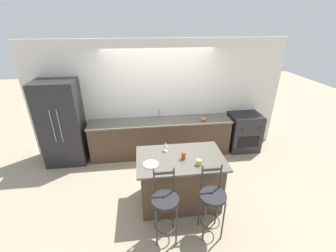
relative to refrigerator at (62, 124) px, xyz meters
name	(u,v)px	position (x,y,z in m)	size (l,w,h in m)	color
ground_plane	(163,161)	(2.20, -0.32, -0.97)	(18.00, 18.00, 0.00)	tan
wall_back	(159,98)	(2.20, 0.35, 0.38)	(6.00, 0.07, 2.70)	silver
back_counter	(161,137)	(2.20, 0.05, -0.52)	(3.36, 0.65, 0.89)	#4C3828
sink_faucet	(160,112)	(2.20, 0.24, 0.07)	(0.02, 0.13, 0.22)	#ADAFB5
kitchen_island	(180,180)	(2.38, -1.64, -0.49)	(1.49, 0.94, 0.94)	#4C3828
refrigerator	(62,124)	(0.00, 0.00, 0.00)	(0.87, 0.69, 1.93)	#232326
oven_range	(244,132)	(4.32, 0.01, -0.49)	(0.75, 0.65, 0.94)	#28282B
bar_stool_near	(165,206)	(2.03, -2.37, -0.34)	(0.40, 0.40, 1.18)	#332D28
bar_stool_far	(212,201)	(2.73, -2.38, -0.34)	(0.40, 0.40, 1.18)	#332D28
dinner_plate	(151,164)	(1.87, -1.78, -0.01)	(0.26, 0.26, 0.02)	white
wine_glass	(166,145)	(2.15, -1.40, 0.11)	(0.07, 0.07, 0.18)	white
coffee_mug	(199,162)	(2.63, -1.88, 0.03)	(0.12, 0.09, 0.09)	#C1B251
tumbler_cup	(183,156)	(2.42, -1.68, 0.04)	(0.07, 0.07, 0.13)	red
pumpkin_decoration	(204,119)	(3.21, -0.10, -0.03)	(0.12, 0.12, 0.11)	orange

